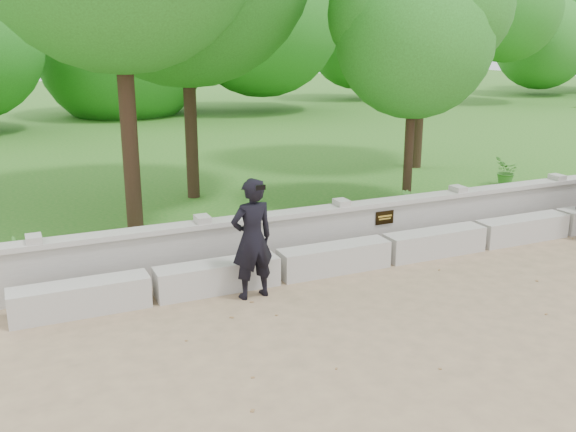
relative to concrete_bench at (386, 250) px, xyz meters
name	(u,v)px	position (x,y,z in m)	size (l,w,h in m)	color
ground	(457,304)	(0.00, -1.90, -0.22)	(80.00, 80.00, 0.00)	#9E8361
lawn	(191,146)	(0.00, 12.10, -0.10)	(40.00, 22.00, 0.25)	#1F6317
concrete_bench	(386,250)	(0.00, 0.00, 0.00)	(11.90, 0.45, 0.45)	#B1AEA7
parapet_wall	(366,226)	(0.00, 0.70, 0.24)	(12.50, 0.35, 0.90)	#A7A49D
man_main	(252,239)	(-2.60, -0.44, 0.68)	(0.70, 0.63, 1.81)	black
tree_near_right	(415,26)	(1.88, 2.20, 3.68)	(3.14, 3.14, 5.23)	#382619
shrub_a	(17,254)	(-5.74, 1.40, 0.30)	(0.29, 0.20, 0.55)	#3C7F2B
shrub_b	(408,205)	(1.37, 1.40, 0.31)	(0.31, 0.25, 0.56)	#3C7F2B
shrub_c	(506,171)	(5.16, 2.85, 0.37)	(0.62, 0.53, 0.68)	#3C7F2B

